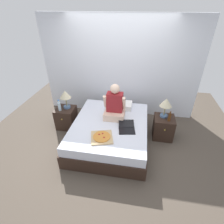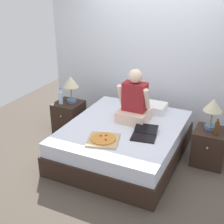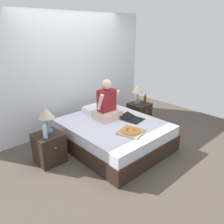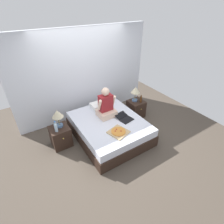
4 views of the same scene
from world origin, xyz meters
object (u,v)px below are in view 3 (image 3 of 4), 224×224
Objects in this scene: laptop at (133,119)px; pizza_box at (131,132)px; nightstand_left at (49,148)px; water_bottle at (45,131)px; nightstand_right at (139,114)px; lamp_on_left_nightstand at (46,115)px; person_seated at (107,104)px; beer_bottle at (145,100)px; bed at (113,134)px; lamp_on_right_nightstand at (138,90)px.

pizza_box is at bearing -141.24° from laptop.
nightstand_left is 1.87× the size of water_bottle.
pizza_box is (-1.23, -0.86, 0.25)m from nightstand_right.
lamp_on_left_nightstand is 1.20m from person_seated.
beer_bottle is (0.07, -0.10, 0.35)m from nightstand_right.
person_seated is at bearing -174.14° from nightstand_right.
lamp_on_left_nightstand is 0.58× the size of person_seated.
lamp_on_left_nightstand reaches higher than bed.
person_seated is at bearing 80.63° from pizza_box.
beer_bottle is at bearing 30.43° from pizza_box.
pizza_box is at bearing -33.28° from water_bottle.
beer_bottle is 1.51m from pizza_box.
beer_bottle reaches higher than nightstand_left.
pizza_box is (-1.30, -0.77, -0.10)m from beer_bottle.
nightstand_left is 1.15× the size of lamp_on_left_nightstand.
person_seated is 0.81m from pizza_box.
nightstand_left is 1.15× the size of lamp_on_right_nightstand.
beer_bottle is (2.40, -0.10, 0.35)m from nightstand_left.
pizza_box is (-1.20, -0.92, -0.33)m from lamp_on_right_nightstand.
person_seated is (0.06, 0.24, 0.54)m from bed.
nightstand_left is at bearing 161.52° from laptop.
lamp_on_right_nightstand is (1.14, 0.40, 0.60)m from bed.
lamp_on_left_nightstand is at bearing 160.50° from bed.
bed is 0.59m from pizza_box.
lamp_on_left_nightstand is (0.04, 0.05, 0.59)m from nightstand_left.
water_bottle is at bearing -131.65° from nightstand_left.
lamp_on_right_nightstand is at bearing 3.36° from water_bottle.
pizza_box is at bearing -149.57° from beer_bottle.
person_seated is at bearing 128.05° from laptop.
pizza_box is (1.10, -0.86, 0.25)m from nightstand_left.
pizza_box is (-0.44, -0.35, -0.00)m from laptop.
nightstand_left reaches higher than bed.
lamp_on_left_nightstand is 0.28m from water_bottle.
lamp_on_left_nightstand reaches higher than water_bottle.
laptop is at bearing -51.95° from person_seated.
beer_bottle is at bearing 11.38° from bed.
pizza_box is at bearing -142.73° from lamp_on_right_nightstand.
lamp_on_left_nightstand is 2.26m from lamp_on_right_nightstand.
person_seated reaches higher than bed.
nightstand_left is 1.64m from laptop.
bed is 0.49m from laptop.
lamp_on_left_nightstand reaches higher than beer_bottle.
nightstand_right is 1.15× the size of lamp_on_right_nightstand.
lamp_on_left_nightstand reaches higher than pizza_box.
laptop is (-0.77, -0.56, -0.33)m from lamp_on_right_nightstand.
beer_bottle is at bearing -2.38° from nightstand_left.
nightstand_right is at bearing 16.65° from bed.
pizza_box is (-0.12, -0.75, -0.27)m from person_seated.
water_bottle reaches higher than beer_bottle.
beer_bottle is 0.47× the size of pizza_box.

